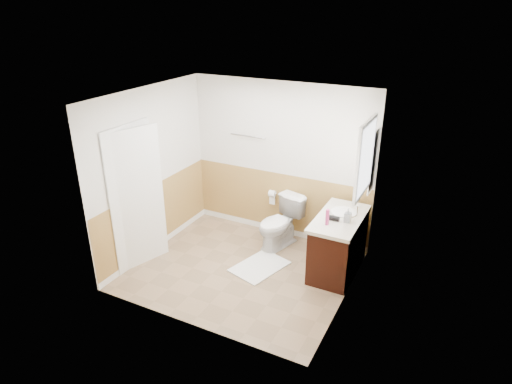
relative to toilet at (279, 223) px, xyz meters
The scene contains 32 objects.
floor 0.97m from the toilet, 102.75° to the right, with size 3.00×3.00×0.00m, color #8C7051.
ceiling 2.28m from the toilet, 102.75° to the right, with size 3.00×3.00×0.00m, color white.
wall_back 0.98m from the toilet, 114.30° to the left, with size 3.00×3.00×0.00m, color silver.
wall_front 2.34m from the toilet, 95.17° to the right, with size 3.00×3.00×0.00m, color silver.
wall_left 2.09m from the toilet, 152.95° to the right, with size 3.00×3.00×0.00m, color silver.
wall_right 1.78m from the toilet, 33.59° to the right, with size 3.00×3.00×0.00m, color silver.
wainscot_back 0.48m from the toilet, 114.91° to the left, with size 3.00×3.00×0.00m, color #B48B48.
wainscot_front 2.17m from the toilet, 95.20° to the right, with size 3.00×3.00×0.00m, color #B48B48.
wainscot_left 1.90m from the toilet, 152.78° to the right, with size 2.60×2.60×0.00m, color #B48B48.
wainscot_right 1.56m from the toilet, 33.83° to the right, with size 2.60×2.60×0.00m, color #B48B48.
toilet is the anchor object (origin of this frame).
bath_mat 0.79m from the toilet, 90.00° to the right, with size 0.55×0.80×0.02m, color white.
vanity_cabinet 1.05m from the toilet, 13.76° to the right, with size 0.55×1.10×0.80m, color black.
vanity_knob_left 0.81m from the toilet, 25.95° to the right, with size 0.03×0.03×0.03m, color silver.
vanity_knob_right 0.75m from the toilet, 11.74° to the right, with size 0.03×0.03×0.03m, color silver.
countertop 1.12m from the toilet, 13.89° to the right, with size 0.60×1.15×0.05m, color beige.
sink_basin 1.12m from the toilet, ahead, with size 0.36×0.36×0.02m, color white.
faucet 1.31m from the toilet, ahead, with size 0.02×0.02×0.14m, color #B4B3BA.
lotion_bottle 1.20m from the toilet, 30.54° to the right, with size 0.05×0.05×0.22m, color #C33278.
soap_dispenser 1.31m from the toilet, 16.70° to the right, with size 0.09×0.09×0.19m, color gray.
hair_dryer_body 1.15m from the toilet, 21.87° to the right, with size 0.07×0.07×0.14m, color black.
hair_dryer_handle 1.09m from the toilet, 19.03° to the right, with size 0.03×0.03×0.07m, color black.
mirror_panel 1.74m from the toilet, 10.36° to the left, with size 0.02×0.35×0.90m, color silver.
window_frame 1.88m from the toilet, 12.31° to the right, with size 0.04×0.80×1.00m, color white.
window_glass 1.89m from the toilet, 12.16° to the right, with size 0.01×0.70×0.90m, color white.
door 2.16m from the toilet, 140.49° to the right, with size 0.05×0.80×2.04m, color white.
door_frame 2.22m from the toilet, 141.79° to the right, with size 0.02×0.92×2.10m, color white.
door_knob 1.91m from the toilet, 147.30° to the right, with size 0.06×0.06×0.06m, color silver.
towel_bar 1.46m from the toilet, 152.88° to the left, with size 0.02×0.02×0.62m, color silver.
tp_holder_bar 0.56m from the toilet, 129.27° to the left, with size 0.02×0.02×0.14m, color silver.
tp_roll 0.56m from the toilet, 129.27° to the left, with size 0.11×0.11×0.10m, color white.
tp_sheet 0.51m from the toilet, 129.27° to the left, with size 0.10×0.01×0.16m, color white.
Camera 1 is at (2.61, -4.72, 3.58)m, focal length 30.96 mm.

